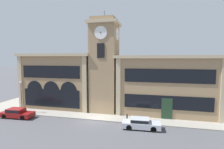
% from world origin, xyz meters
% --- Properties ---
extents(ground_plane, '(300.00, 300.00, 0.00)m').
position_xyz_m(ground_plane, '(0.00, 0.00, 0.00)').
color(ground_plane, '#4C4C51').
extents(sidewalk_kerb, '(42.49, 14.49, 0.15)m').
position_xyz_m(sidewalk_kerb, '(0.00, 7.24, 0.07)').
color(sidewalk_kerb, gray).
rests_on(sidewalk_kerb, ground_plane).
extents(clock_tower, '(4.81, 4.81, 16.40)m').
position_xyz_m(clock_tower, '(0.00, 4.75, 7.65)').
color(clock_tower, '#9E7F5B').
rests_on(clock_tower, ground_plane).
extents(town_hall_left_wing, '(13.23, 10.48, 9.61)m').
position_xyz_m(town_hall_left_wing, '(-8.62, 7.56, 4.83)').
color(town_hall_left_wing, '#9E7F5B').
rests_on(town_hall_left_wing, ground_plane).
extents(town_hall_right_wing, '(15.59, 10.48, 9.26)m').
position_xyz_m(town_hall_right_wing, '(9.80, 7.57, 4.65)').
color(town_hall_right_wing, '#9E7F5B').
rests_on(town_hall_right_wing, ground_plane).
extents(parked_car_near, '(4.94, 2.02, 1.38)m').
position_xyz_m(parked_car_near, '(-11.87, -1.39, 0.73)').
color(parked_car_near, maroon).
rests_on(parked_car_near, ground_plane).
extents(parked_car_mid, '(4.79, 1.99, 1.35)m').
position_xyz_m(parked_car_mid, '(6.39, -1.39, 0.72)').
color(parked_car_mid, '#B2B7C1').
rests_on(parked_car_mid, ground_plane).
extents(street_lamp, '(0.36, 0.36, 5.07)m').
position_xyz_m(street_lamp, '(-12.52, 0.44, 3.54)').
color(street_lamp, '#4C4C51').
rests_on(street_lamp, sidewalk_kerb).
extents(bollard, '(0.18, 0.18, 1.06)m').
position_xyz_m(bollard, '(4.41, 0.32, 0.67)').
color(bollard, black).
rests_on(bollard, sidewalk_kerb).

